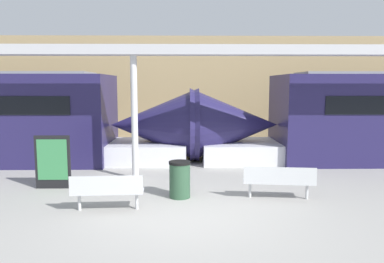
# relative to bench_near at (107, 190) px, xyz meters

# --- Properties ---
(ground_plane) EXTENTS (60.00, 60.00, 0.00)m
(ground_plane) POSITION_rel_bench_near_xyz_m (1.81, -0.39, -0.48)
(ground_plane) COLOR #9E9B96
(station_wall) EXTENTS (56.00, 0.20, 5.00)m
(station_wall) POSITION_rel_bench_near_xyz_m (1.81, 9.73, 2.02)
(station_wall) COLOR tan
(station_wall) RESTS_ON ground_plane
(bench_near) EXTENTS (1.59, 0.52, 0.81)m
(bench_near) POSITION_rel_bench_near_xyz_m (0.00, 0.00, 0.00)
(bench_near) COLOR silver
(bench_near) RESTS_ON ground_plane
(bench_far) EXTENTS (1.75, 0.64, 0.81)m
(bench_far) POSITION_rel_bench_near_xyz_m (3.96, 0.78, 0.00)
(bench_far) COLOR silver
(bench_far) RESTS_ON ground_plane
(trash_bin) EXTENTS (0.54, 0.54, 0.90)m
(trash_bin) POSITION_rel_bench_near_xyz_m (1.57, 0.97, -0.03)
(trash_bin) COLOR #2D5138
(trash_bin) RESTS_ON ground_plane
(poster_board) EXTENTS (0.93, 0.07, 1.43)m
(poster_board) POSITION_rel_bench_near_xyz_m (-1.82, 1.83, 0.24)
(poster_board) COLOR black
(poster_board) RESTS_ON ground_plane
(support_column_near) EXTENTS (0.19, 0.19, 3.59)m
(support_column_near) POSITION_rel_bench_near_xyz_m (0.23, 2.85, 1.31)
(support_column_near) COLOR silver
(support_column_near) RESTS_ON ground_plane
(canopy_beam) EXTENTS (28.00, 0.60, 0.28)m
(canopy_beam) POSITION_rel_bench_near_xyz_m (0.23, 2.85, 3.25)
(canopy_beam) COLOR #B7B7BC
(canopy_beam) RESTS_ON support_column_near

